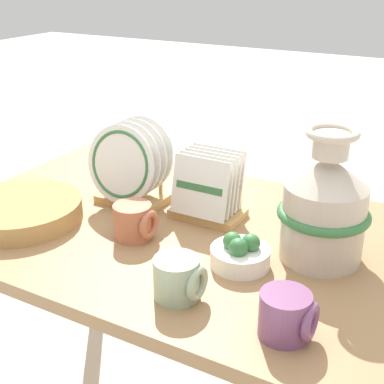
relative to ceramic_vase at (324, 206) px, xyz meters
name	(u,v)px	position (x,y,z in m)	size (l,w,h in m)	color
display_table	(192,252)	(-0.34, -0.03, -0.20)	(1.41, 0.85, 0.64)	#9E754C
ceramic_vase	(324,206)	(0.00, 0.00, 0.00)	(0.22, 0.22, 0.32)	beige
dish_rack_round_plates	(129,169)	(-0.58, 0.04, -0.03)	(0.22, 0.15, 0.25)	tan
dish_rack_square_plates	(210,193)	(-0.33, 0.07, -0.06)	(0.20, 0.14, 0.19)	tan
wicker_charger_stack	(21,211)	(-0.78, -0.20, -0.11)	(0.33, 0.33, 0.05)	tan
mug_sage_glaze	(179,279)	(-0.21, -0.31, -0.09)	(0.11, 0.10, 0.09)	#9EB28E
mug_terracotta_glaze	(134,222)	(-0.45, -0.13, -0.09)	(0.11, 0.10, 0.09)	#B76647
mug_plum_glaze	(287,315)	(0.03, -0.32, -0.09)	(0.11, 0.10, 0.09)	#7A4770
fruit_bowl	(240,254)	(-0.15, -0.13, -0.11)	(0.14, 0.14, 0.08)	white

